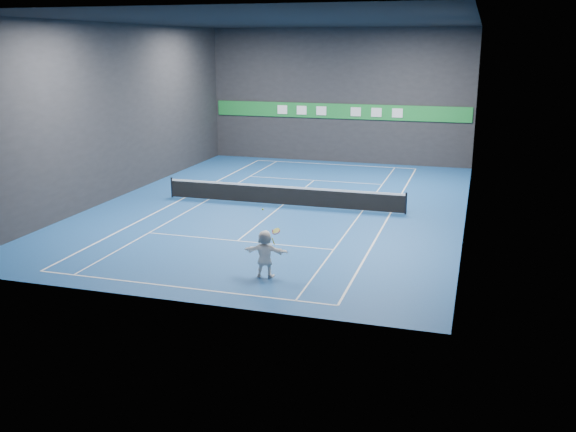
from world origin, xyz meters
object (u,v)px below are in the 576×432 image
(player, at_px, (265,254))
(tennis_ball, at_px, (263,209))
(tennis_racket, at_px, (276,232))
(tennis_net, at_px, (283,195))

(player, distance_m, tennis_ball, 1.57)
(player, distance_m, tennis_racket, 0.88)
(tennis_ball, xyz_separation_m, tennis_racket, (0.49, -0.08, -0.76))
(tennis_net, relative_size, tennis_racket, 20.35)
(tennis_net, bearing_deg, tennis_racket, -74.15)
(tennis_ball, height_order, tennis_net, tennis_ball)
(tennis_ball, bearing_deg, tennis_net, 103.36)
(tennis_ball, distance_m, tennis_net, 10.42)
(tennis_net, bearing_deg, player, -76.23)
(player, height_order, tennis_ball, tennis_ball)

